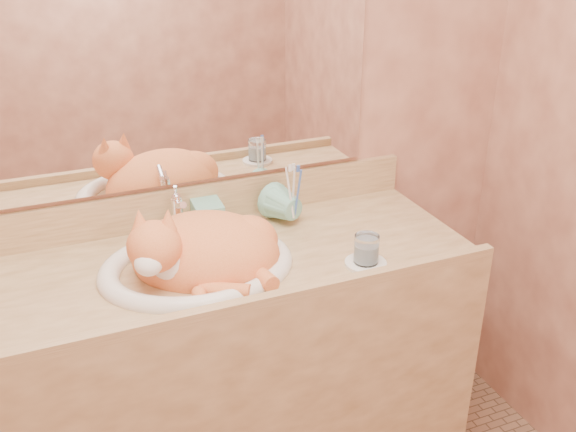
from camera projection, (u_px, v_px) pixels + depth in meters
name	position (u px, v px, depth m)	size (l,w,h in m)	color
wall_back	(153.00, 97.00, 1.79)	(2.40, 0.02, 2.50)	#935542
vanity_counter	(197.00, 390.00, 1.92)	(1.60, 0.55, 0.85)	olive
mirror	(149.00, 47.00, 1.72)	(1.30, 0.02, 0.80)	white
sink_basin	(196.00, 242.00, 1.69)	(0.52, 0.43, 0.16)	white
faucet	(178.00, 214.00, 1.86)	(0.04, 0.11, 0.15)	white
cat	(200.00, 249.00, 1.69)	(0.40, 0.33, 0.22)	orange
soap_dispenser	(211.00, 206.00, 1.86)	(0.09, 0.09, 0.19)	#72B7A1
toothbrush_cup	(294.00, 212.00, 1.93)	(0.12, 0.12, 0.11)	#72B7A1
toothbrushes	(294.00, 190.00, 1.90)	(0.03, 0.03, 0.21)	white
saucer	(366.00, 263.00, 1.74)	(0.11, 0.11, 0.01)	white
water_glass	(366.00, 249.00, 1.72)	(0.07, 0.07, 0.08)	white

